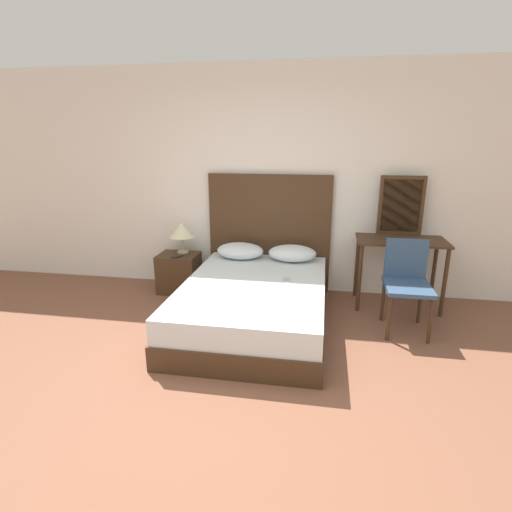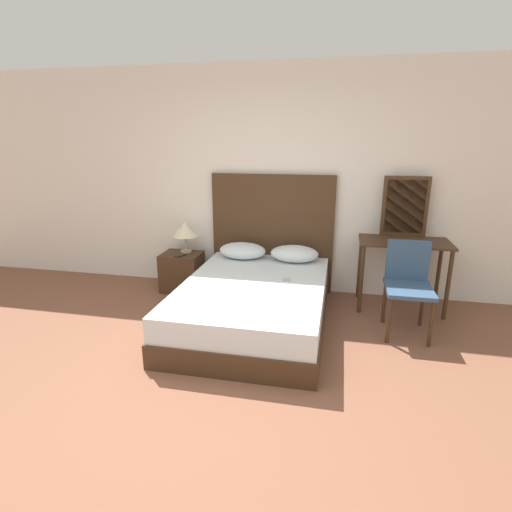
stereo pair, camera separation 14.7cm
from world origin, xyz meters
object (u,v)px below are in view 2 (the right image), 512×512
object	(u,v)px
vanity_desk	(403,253)
nightstand	(182,272)
table_lamp	(185,230)
phone_on_bed	(286,281)
phone_on_nightstand	(180,255)
bed	(254,304)
chair	(408,281)

from	to	relation	value
vanity_desk	nightstand	bearing A→B (deg)	179.70
table_lamp	nightstand	bearing A→B (deg)	-114.43
phone_on_bed	vanity_desk	xyz separation A→B (m)	(1.20, 0.65, 0.19)
phone_on_bed	vanity_desk	bearing A→B (deg)	28.45
phone_on_nightstand	vanity_desk	size ratio (longest dim) A/B	0.17
phone_on_bed	vanity_desk	size ratio (longest dim) A/B	0.16
phone_on_bed	nightstand	distance (m)	1.58
bed	nightstand	bearing A→B (deg)	144.86
table_lamp	chair	distance (m)	2.65
table_lamp	phone_on_nightstand	bearing A→B (deg)	-92.34
phone_on_bed	table_lamp	xyz separation A→B (m)	(-1.37, 0.74, 0.31)
phone_on_bed	nightstand	bearing A→B (deg)	154.74
vanity_desk	phone_on_bed	bearing A→B (deg)	-151.55
bed	phone_on_bed	xyz separation A→B (m)	(0.32, 0.10, 0.24)
table_lamp	vanity_desk	size ratio (longest dim) A/B	0.40
vanity_desk	chair	bearing A→B (deg)	-91.91
bed	chair	bearing A→B (deg)	7.24
bed	phone_on_nightstand	xyz separation A→B (m)	(-1.07, 0.67, 0.26)
phone_on_bed	table_lamp	bearing A→B (deg)	151.57
bed	nightstand	world-z (taller)	nightstand
phone_on_nightstand	bed	bearing A→B (deg)	-32.23
table_lamp	chair	bearing A→B (deg)	-14.42
vanity_desk	chair	world-z (taller)	chair
bed	table_lamp	bearing A→B (deg)	141.27
chair	vanity_desk	bearing A→B (deg)	88.09
nightstand	vanity_desk	world-z (taller)	vanity_desk
nightstand	phone_on_nightstand	bearing A→B (deg)	-73.83
nightstand	chair	xyz separation A→B (m)	(2.59, -0.58, 0.28)
phone_on_nightstand	chair	xyz separation A→B (m)	(2.57, -0.48, 0.03)
bed	phone_on_nightstand	distance (m)	1.29
phone_on_nightstand	vanity_desk	distance (m)	2.59
nightstand	table_lamp	xyz separation A→B (m)	(0.04, 0.08, 0.53)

